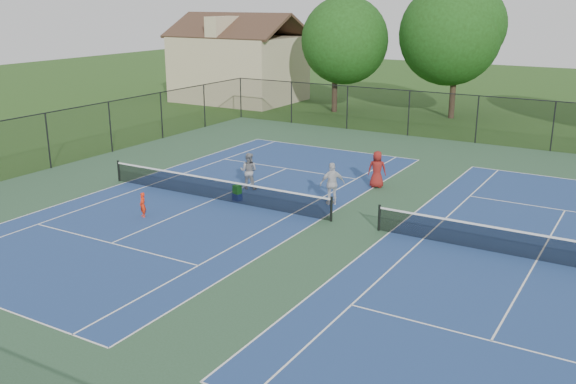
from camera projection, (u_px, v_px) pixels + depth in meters
The scene contains 14 objects.
ground at pixel (354, 226), 25.80m from camera, with size 140.00×140.00×0.00m, color #234716.
court_pad at pixel (354, 226), 25.80m from camera, with size 36.00×36.00×0.01m, color #2B4C2F.
tennis_court_left at pixel (215, 197), 29.19m from camera, with size 12.00×23.83×1.07m.
tennis_court_right at pixel (537, 258), 22.35m from camera, with size 12.00×23.83×1.07m.
perimeter_fence at pixel (356, 188), 25.33m from camera, with size 36.08×36.08×3.02m.
tree_back_a at pixel (336, 35), 50.16m from camera, with size 6.80×6.80×9.15m.
tree_back_b at pixel (457, 29), 47.25m from camera, with size 7.60×7.60×10.03m.
clapboard_house at pixel (239, 66), 56.72m from camera, with size 10.80×8.10×7.65m.
child_player at pixel (143, 205), 26.73m from camera, with size 0.38×0.25×1.05m, color red.
instructor at pixel (249, 171), 30.59m from camera, with size 0.86×0.67×1.77m, color gray.
bystander_a at pixel (332, 184), 28.23m from camera, with size 1.12×0.47×1.91m, color silver.
bystander_c at pixel (377, 169), 30.82m from camera, with size 0.88×0.57×1.80m, color maroon.
ball_crate at pixel (237, 197), 29.02m from camera, with size 0.36×0.31×0.33m, color navy.
ball_hopper at pixel (237, 189), 28.92m from camera, with size 0.34×0.28×0.38m, color #1B9A1F.
Camera 1 is at (10.10, -22.26, 8.77)m, focal length 40.00 mm.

